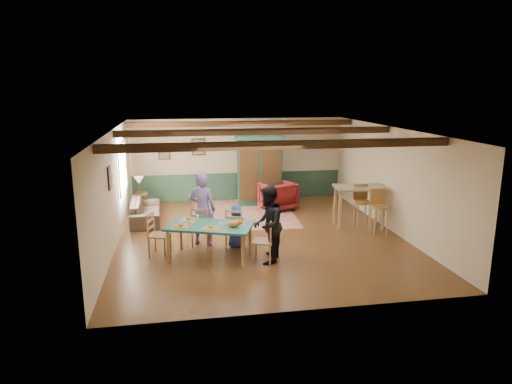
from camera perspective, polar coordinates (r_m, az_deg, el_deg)
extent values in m
plane|color=#462813|center=(11.63, 0.48, -5.54)|extent=(8.00, 8.00, 0.00)
cube|color=beige|center=(15.16, -2.23, 4.09)|extent=(7.00, 0.02, 2.70)
cube|color=beige|center=(11.20, -17.41, 0.28)|extent=(0.02, 8.00, 2.70)
cube|color=beige|center=(12.38, 16.64, 1.51)|extent=(0.02, 8.00, 2.70)
cube|color=white|center=(11.07, 0.51, 7.82)|extent=(7.00, 8.00, 0.02)
cube|color=#203B2C|center=(15.31, -2.19, 0.75)|extent=(6.95, 0.03, 0.90)
cube|color=black|center=(8.84, 3.20, 5.89)|extent=(6.95, 0.16, 0.16)
cube|color=black|center=(11.47, 0.14, 7.55)|extent=(6.95, 0.16, 0.16)
cube|color=black|center=(14.03, -1.72, 8.55)|extent=(6.95, 0.16, 0.16)
imported|color=#725C9D|center=(10.85, -6.72, -2.15)|extent=(0.75, 0.62, 1.76)
imported|color=black|center=(9.73, 1.46, -4.09)|extent=(0.88, 0.99, 1.69)
imported|color=#273E9F|center=(10.75, -2.48, -4.26)|extent=(0.58, 0.48, 1.03)
cube|color=tan|center=(13.70, -1.51, -2.64)|extent=(3.08, 3.60, 0.01)
cube|color=#153528|center=(14.51, 0.44, 2.69)|extent=(1.60, 0.75, 2.20)
imported|color=#490E13|center=(14.02, 2.74, -0.49)|extent=(1.22, 1.23, 0.86)
imported|color=#3F3227|center=(13.23, -13.67, -2.30)|extent=(0.84, 2.02, 0.58)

